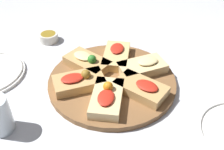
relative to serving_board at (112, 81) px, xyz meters
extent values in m
plane|color=silver|center=(0.00, 0.00, -0.01)|extent=(3.00, 3.00, 0.00)
cylinder|color=brown|center=(0.00, 0.00, 0.00)|extent=(0.41, 0.41, 0.02)
cube|color=tan|center=(-0.09, -0.07, 0.02)|extent=(0.17, 0.16, 0.03)
ellipsoid|color=red|center=(-0.10, -0.08, 0.05)|extent=(0.08, 0.08, 0.01)
sphere|color=olive|center=(-0.07, -0.05, 0.05)|extent=(0.03, 0.03, 0.03)
cube|color=#E5C689|center=(0.02, -0.11, 0.02)|extent=(0.11, 0.17, 0.03)
ellipsoid|color=red|center=(0.02, -0.13, 0.05)|extent=(0.06, 0.08, 0.01)
sphere|color=orange|center=(0.02, -0.08, 0.05)|extent=(0.03, 0.03, 0.03)
cube|color=tan|center=(0.10, -0.03, 0.02)|extent=(0.17, 0.13, 0.03)
ellipsoid|color=red|center=(0.12, -0.04, 0.05)|extent=(0.08, 0.07, 0.01)
cube|color=#E5C689|center=(0.08, 0.07, 0.02)|extent=(0.17, 0.17, 0.03)
ellipsoid|color=beige|center=(0.10, 0.08, 0.05)|extent=(0.08, 0.08, 0.01)
cube|color=#DBB775|center=(-0.02, 0.11, 0.02)|extent=(0.11, 0.17, 0.03)
ellipsoid|color=red|center=(-0.02, 0.13, 0.05)|extent=(0.06, 0.08, 0.01)
cube|color=tan|center=(-0.10, 0.04, 0.02)|extent=(0.17, 0.13, 0.03)
ellipsoid|color=beige|center=(-0.12, 0.04, 0.05)|extent=(0.08, 0.07, 0.01)
sphere|color=#2D7A28|center=(-0.08, 0.03, 0.05)|extent=(0.03, 0.03, 0.03)
cylinder|color=silver|center=(-0.33, 0.17, 0.01)|extent=(0.08, 0.08, 0.03)
cylinder|color=olive|center=(-0.33, 0.17, 0.02)|extent=(0.06, 0.06, 0.01)
camera|label=1|loc=(0.21, -0.63, 0.55)|focal=42.00mm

